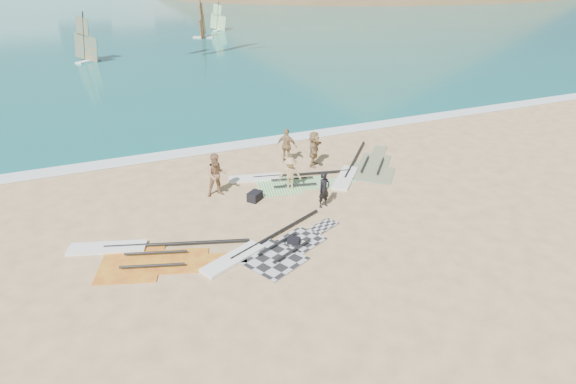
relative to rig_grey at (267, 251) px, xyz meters
name	(u,v)px	position (x,y,z in m)	size (l,w,h in m)	color
ground	(359,261)	(2.67, -1.78, -0.05)	(300.00, 300.00, 0.00)	#DCB581
surf_line	(244,145)	(2.67, 10.52, -0.05)	(300.00, 1.20, 0.04)	white
rig_grey	(267,251)	(0.00, 0.00, 0.00)	(5.78, 3.72, 0.20)	#242325
rig_green	(282,181)	(2.74, 5.20, 0.00)	(5.77, 2.89, 0.20)	green
rig_orange	(361,169)	(6.79, 4.91, 0.00)	(5.28, 5.11, 0.20)	orange
rig_red	(142,255)	(-4.05, 1.47, 0.00)	(6.17, 3.52, 0.20)	#BB421D
gear_bag_near	(255,196)	(0.97, 3.90, 0.15)	(0.62, 0.45, 0.39)	black
gear_bag_far	(294,241)	(1.08, 0.08, 0.08)	(0.43, 0.30, 0.26)	black
person_wetsuit	(324,190)	(3.40, 2.27, 0.72)	(0.56, 0.37, 1.53)	black
beachgoer_left	(217,175)	(-0.33, 5.02, 0.91)	(0.93, 0.72, 1.91)	#9C7250
beachgoer_mid	(290,174)	(2.76, 4.28, 0.72)	(0.99, 0.57, 1.53)	tan
beachgoer_back	(287,146)	(3.87, 7.26, 0.83)	(1.04, 0.43, 1.77)	#9A794C
beachgoer_right	(314,149)	(4.93, 6.35, 0.83)	(1.64, 0.52, 1.77)	#9B7C51
windsurfer_left	(86,48)	(-3.99, 38.85, 1.32)	(2.48, 2.45, 4.80)	white
windsurfer_centre	(203,27)	(10.43, 50.00, 1.30)	(2.66, 2.88, 4.73)	white
windsurfer_right	(218,22)	(14.11, 55.89, 1.13)	(1.96, 1.97, 3.93)	white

